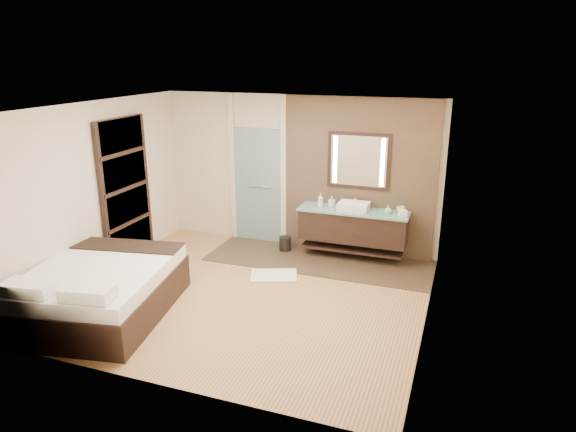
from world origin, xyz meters
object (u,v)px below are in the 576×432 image
at_px(mirror_unit, 359,161).
at_px(waste_bin, 285,244).
at_px(vanity, 353,226).
at_px(bed, 100,290).

bearing_deg(mirror_unit, waste_bin, -165.67).
distance_m(mirror_unit, waste_bin, 1.96).
bearing_deg(vanity, mirror_unit, 90.00).
relative_size(vanity, waste_bin, 7.09).
bearing_deg(mirror_unit, bed, -129.66).
bearing_deg(waste_bin, mirror_unit, 14.33).
bearing_deg(bed, mirror_unit, 40.30).
xyz_separation_m(vanity, waste_bin, (-1.20, -0.07, -0.45)).
distance_m(vanity, mirror_unit, 1.10).
distance_m(mirror_unit, bed, 4.50).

